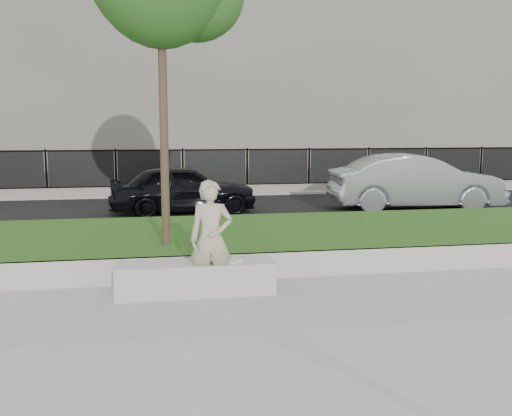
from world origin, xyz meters
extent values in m
plane|color=gray|center=(0.00, 0.00, 0.00)|extent=(90.00, 90.00, 0.00)
cube|color=#11380E|center=(0.00, 3.00, 0.20)|extent=(34.00, 4.00, 0.40)
cube|color=#A4A299|center=(0.00, 1.04, 0.20)|extent=(34.00, 0.08, 0.40)
cube|color=black|center=(0.00, 8.50, 0.02)|extent=(34.00, 7.00, 0.04)
cube|color=gray|center=(0.00, 13.00, 0.06)|extent=(34.00, 3.00, 0.12)
cube|color=slate|center=(0.00, 12.00, 0.24)|extent=(32.00, 0.30, 0.24)
cube|color=black|center=(0.00, 12.00, 0.87)|extent=(32.00, 0.04, 1.50)
cube|color=black|center=(0.00, 12.00, 1.57)|extent=(32.00, 0.05, 0.05)
cube|color=black|center=(0.00, 12.00, 0.37)|extent=(32.00, 0.05, 0.05)
cube|color=#645F57|center=(0.00, 20.00, 5.00)|extent=(34.00, 10.00, 10.00)
cube|color=#A4A299|center=(-1.04, 0.40, 0.22)|extent=(2.19, 0.55, 0.45)
imported|color=tan|center=(-0.83, 0.25, 0.80)|extent=(0.60, 0.41, 1.60)
cube|color=beige|center=(-0.52, 0.33, 0.46)|extent=(0.27, 0.26, 0.02)
cylinder|color=#38281C|center=(-1.40, 2.01, 3.22)|extent=(0.14, 0.14, 5.65)
imported|color=black|center=(-0.82, 7.81, 0.70)|extent=(4.00, 1.93, 1.32)
imported|color=gray|center=(5.57, 7.38, 0.81)|extent=(4.81, 2.06, 1.54)
camera|label=1|loc=(-1.58, -7.34, 2.29)|focal=40.00mm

